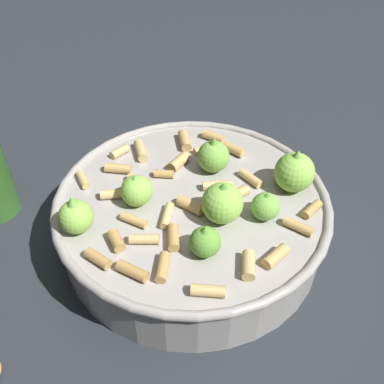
{
  "coord_description": "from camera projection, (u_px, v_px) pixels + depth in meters",
  "views": [
    {
      "loc": [
        -0.3,
        -0.18,
        0.39
      ],
      "look_at": [
        0.0,
        0.0,
        0.07
      ],
      "focal_mm": 40.78,
      "sensor_mm": 36.0,
      "label": 1
    }
  ],
  "objects": [
    {
      "name": "ground_plane",
      "position": [
        192.0,
        237.0,
        0.52
      ],
      "size": [
        2.4,
        2.4,
        0.0
      ],
      "primitive_type": "plane",
      "color": "#23282D"
    },
    {
      "name": "cooking_pan",
      "position": [
        193.0,
        214.0,
        0.49
      ],
      "size": [
        0.3,
        0.3,
        0.11
      ],
      "color": "#9E9993",
      "rests_on": "ground"
    }
  ]
}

